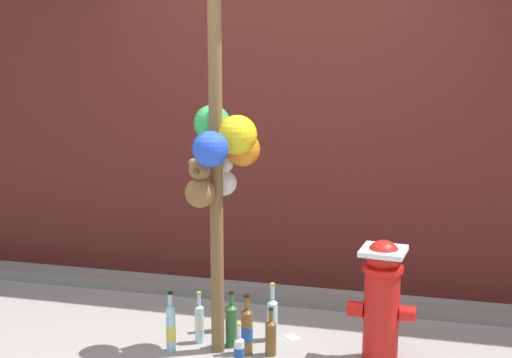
{
  "coord_description": "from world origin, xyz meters",
  "views": [
    {
      "loc": [
        1.11,
        -3.81,
        1.94
      ],
      "look_at": [
        0.09,
        0.2,
        1.09
      ],
      "focal_mm": 51.21,
      "sensor_mm": 36.0,
      "label": 1
    }
  ],
  "objects": [
    {
      "name": "building_wall",
      "position": [
        0.0,
        1.56,
        1.77
      ],
      "size": [
        10.0,
        0.2,
        3.53
      ],
      "color": "#561E19",
      "rests_on": "ground_plane"
    },
    {
      "name": "curb_strip",
      "position": [
        0.0,
        1.08,
        0.04
      ],
      "size": [
        8.0,
        0.12,
        0.08
      ],
      "primitive_type": "cube",
      "color": "slate",
      "rests_on": "ground_plane"
    },
    {
      "name": "memorial_post",
      "position": [
        -0.13,
        0.21,
        1.44
      ],
      "size": [
        0.46,
        0.55,
        2.61
      ],
      "color": "brown",
      "rests_on": "ground_plane"
    },
    {
      "name": "fire_hydrant",
      "position": [
        0.83,
        0.31,
        0.39
      ],
      "size": [
        0.4,
        0.28,
        0.75
      ],
      "color": "red",
      "rests_on": "ground_plane"
    },
    {
      "name": "bottle_0",
      "position": [
        0.03,
        0.21,
        0.15
      ],
      "size": [
        0.07,
        0.07,
        0.38
      ],
      "color": "brown",
      "rests_on": "ground_plane"
    },
    {
      "name": "bottle_1",
      "position": [
        -0.09,
        0.28,
        0.15
      ],
      "size": [
        0.08,
        0.08,
        0.36
      ],
      "color": "#337038",
      "rests_on": "ground_plane"
    },
    {
      "name": "bottle_2",
      "position": [
        0.18,
        0.22,
        0.12
      ],
      "size": [
        0.07,
        0.07,
        0.3
      ],
      "color": "brown",
      "rests_on": "ground_plane"
    },
    {
      "name": "bottle_3",
      "position": [
        -0.3,
        0.29,
        0.14
      ],
      "size": [
        0.06,
        0.06,
        0.34
      ],
      "color": "#B2DBEA",
      "rests_on": "ground_plane"
    },
    {
      "name": "bottle_4",
      "position": [
        -0.25,
        0.48,
        0.14
      ],
      "size": [
        0.07,
        0.07,
        0.35
      ],
      "color": "brown",
      "rests_on": "ground_plane"
    },
    {
      "name": "bottle_5",
      "position": [
        0.04,
        -0.02,
        0.11
      ],
      "size": [
        0.06,
        0.06,
        0.29
      ],
      "color": "silver",
      "rests_on": "ground_plane"
    },
    {
      "name": "bottle_6",
      "position": [
        0.13,
        0.44,
        0.15
      ],
      "size": [
        0.07,
        0.07,
        0.38
      ],
      "color": "#B2DBEA",
      "rests_on": "ground_plane"
    },
    {
      "name": "bottle_7",
      "position": [
        -0.43,
        0.13,
        0.15
      ],
      "size": [
        0.06,
        0.06,
        0.38
      ],
      "color": "#93CCE0",
      "rests_on": "ground_plane"
    },
    {
      "name": "litter_0",
      "position": [
        0.89,
        0.99,
        0.0
      ],
      "size": [
        0.07,
        0.08,
        0.01
      ],
      "primitive_type": "cube",
      "rotation": [
        0.0,
        0.0,
        2.04
      ],
      "color": "tan",
      "rests_on": "ground_plane"
    },
    {
      "name": "litter_1",
      "position": [
        0.25,
        0.5,
        0.0
      ],
      "size": [
        0.12,
        0.12,
        0.01
      ],
      "primitive_type": "cube",
      "rotation": [
        0.0,
        0.0,
        0.78
      ],
      "color": "silver",
      "rests_on": "ground_plane"
    }
  ]
}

